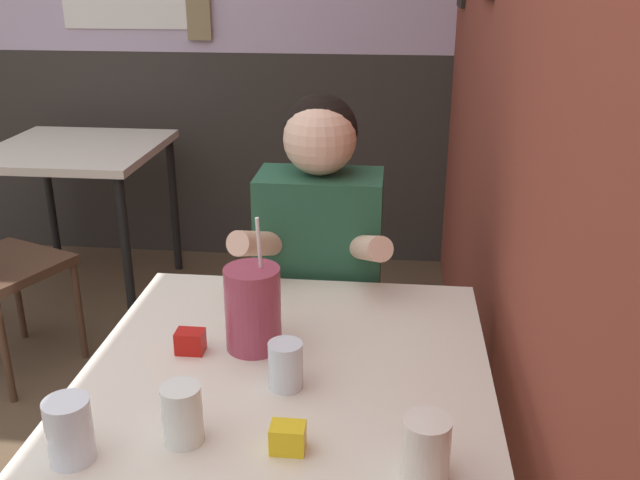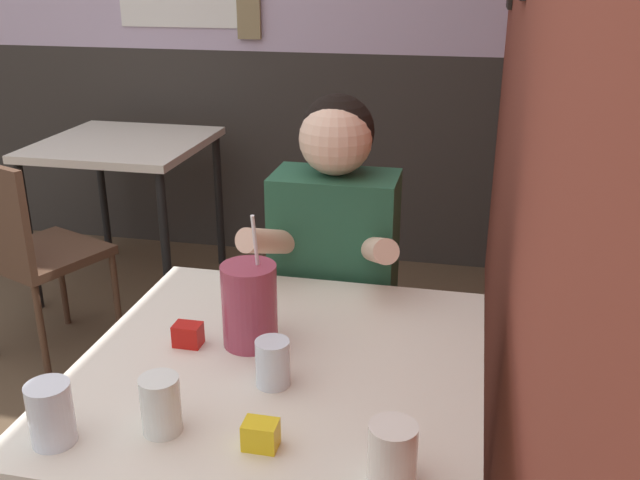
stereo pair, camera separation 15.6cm
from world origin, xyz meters
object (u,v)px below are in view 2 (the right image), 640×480
(main_table, at_px, (280,393))
(cocktail_pitcher, at_px, (250,305))
(person_seated, at_px, (334,298))
(background_table, at_px, (125,158))
(chair_near_window, at_px, (26,246))

(main_table, xyz_separation_m, cocktail_pitcher, (-0.08, 0.07, 0.17))
(person_seated, bearing_deg, cocktail_pitcher, -100.49)
(background_table, bearing_deg, cocktail_pitcher, -55.65)
(person_seated, distance_m, cocktail_pitcher, 0.54)
(background_table, height_order, cocktail_pitcher, cocktail_pitcher)
(background_table, relative_size, person_seated, 0.63)
(main_table, height_order, cocktail_pitcher, cocktail_pitcher)
(chair_near_window, height_order, cocktail_pitcher, cocktail_pitcher)
(chair_near_window, relative_size, cocktail_pitcher, 2.81)
(background_table, height_order, chair_near_window, chair_near_window)
(person_seated, height_order, cocktail_pitcher, person_seated)
(cocktail_pitcher, bearing_deg, main_table, -39.69)
(main_table, bearing_deg, cocktail_pitcher, 140.31)
(person_seated, bearing_deg, main_table, -90.79)
(chair_near_window, distance_m, person_seated, 1.39)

